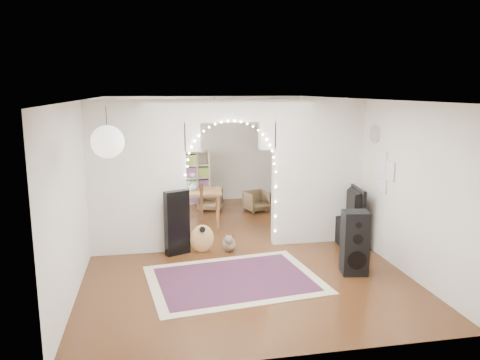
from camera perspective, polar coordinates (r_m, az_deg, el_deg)
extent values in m
plane|color=black|center=(8.81, -1.16, -8.03)|extent=(7.50, 7.50, 0.00)
cube|color=white|center=(8.33, -1.23, 9.82)|extent=(5.00, 7.50, 0.02)
cube|color=silver|center=(12.14, -4.14, 3.77)|extent=(5.00, 0.02, 2.70)
cube|color=silver|center=(4.91, 6.13, -7.12)|extent=(5.00, 0.02, 2.70)
cube|color=silver|center=(8.43, -18.21, 0.04)|extent=(0.02, 7.50, 2.70)
cube|color=silver|center=(9.21, 14.34, 1.14)|extent=(0.02, 7.50, 2.70)
cube|color=silver|center=(8.36, -12.42, 0.25)|extent=(1.70, 0.20, 2.70)
cube|color=silver|center=(8.88, 9.36, 0.99)|extent=(1.70, 0.20, 2.70)
cube|color=silver|center=(8.34, -1.23, 8.44)|extent=(1.60, 0.20, 0.40)
cube|color=white|center=(10.17, -16.82, 2.77)|extent=(0.04, 1.20, 1.40)
cylinder|color=white|center=(8.57, 16.14, 5.40)|extent=(0.03, 0.31, 0.31)
sphere|color=white|center=(5.87, -15.84, 4.50)|extent=(0.40, 0.40, 0.40)
cube|color=maroon|center=(7.32, -0.73, -12.02)|extent=(2.77, 2.21, 0.02)
cube|color=black|center=(8.30, -7.68, -5.19)|extent=(0.46, 0.31, 1.15)
ellipsoid|color=tan|center=(8.36, -4.66, -5.89)|extent=(0.44, 0.20, 0.51)
cube|color=black|center=(8.25, -4.71, -3.05)|extent=(0.05, 0.04, 0.59)
cube|color=black|center=(8.18, -4.74, -0.88)|extent=(0.07, 0.04, 0.13)
ellipsoid|color=brown|center=(8.52, -1.33, -7.78)|extent=(0.30, 0.40, 0.26)
sphere|color=brown|center=(8.34, -1.39, -7.27)|extent=(0.18, 0.18, 0.15)
cone|color=brown|center=(8.31, -1.65, -6.79)|extent=(0.05, 0.05, 0.05)
cone|color=brown|center=(8.32, -1.13, -6.76)|extent=(0.05, 0.05, 0.05)
cylinder|color=brown|center=(8.73, -1.27, -7.90)|extent=(0.09, 0.24, 0.08)
cube|color=black|center=(7.61, 13.82, -7.43)|extent=(0.44, 0.40, 1.01)
cylinder|color=black|center=(7.53, 14.08, -9.48)|extent=(0.29, 0.07, 0.29)
cylinder|color=black|center=(7.42, 14.20, -7.03)|extent=(0.16, 0.05, 0.16)
cylinder|color=black|center=(7.35, 14.29, -5.35)|extent=(0.09, 0.03, 0.09)
cube|color=black|center=(9.10, 13.01, -6.05)|extent=(0.51, 1.04, 0.50)
imported|color=black|center=(8.95, 13.16, -2.62)|extent=(0.26, 1.08, 0.62)
cube|color=tan|center=(11.93, -6.79, 0.26)|extent=(1.33, 0.64, 1.33)
cube|color=brown|center=(9.98, -5.75, -1.45)|extent=(1.27, 0.91, 0.05)
cylinder|color=brown|center=(9.78, -8.78, -4.06)|extent=(0.05, 0.05, 0.70)
cylinder|color=brown|center=(9.77, -2.66, -3.96)|extent=(0.05, 0.05, 0.70)
cylinder|color=brown|center=(10.40, -8.56, -3.14)|extent=(0.05, 0.05, 0.70)
cylinder|color=brown|center=(10.39, -2.82, -3.05)|extent=(0.05, 0.05, 0.70)
imported|color=silver|center=(9.96, -5.76, -0.77)|extent=(0.20, 0.20, 0.19)
imported|color=brown|center=(11.30, -3.66, -2.40)|extent=(0.68, 0.70, 0.52)
imported|color=brown|center=(11.20, 2.04, -2.58)|extent=(0.65, 0.66, 0.49)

